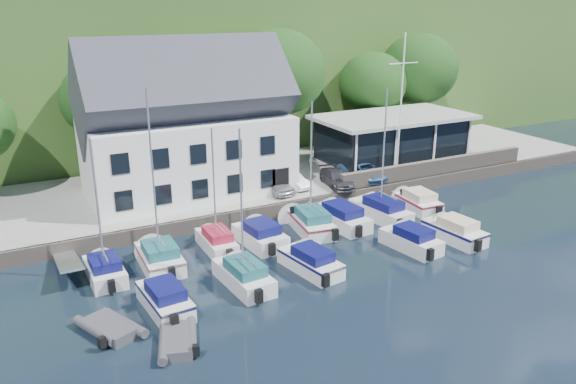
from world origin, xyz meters
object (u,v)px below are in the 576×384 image
boat_r1_2 (214,184)px  car_dgrey (337,178)px  car_blue (363,170)px  boat_r2_4 (454,229)px  boat_r1_0 (97,206)px  boat_r1_3 (260,233)px  dinghy_0 (110,326)px  harbor_building (186,133)px  boat_r1_1 (154,190)px  boat_r1_7 (417,200)px  boat_r2_3 (411,238)px  boat_r2_1 (241,206)px  boat_r1_6 (384,152)px  dinghy_1 (178,339)px  car_white (292,180)px  flagpole (401,108)px  boat_r2_0 (165,296)px  car_silver (274,183)px  boat_r1_4 (311,161)px  boat_r1_5 (340,215)px  boat_r2_2 (310,259)px  club_pavilion (392,139)px

boat_r1_2 → car_dgrey: bearing=22.7°
car_blue → boat_r2_4: 10.73m
boat_r1_0 → boat_r1_3: (9.32, 0.34, -3.46)m
boat_r1_0 → dinghy_0: bearing=-98.9°
harbor_building → boat_r1_1: (-4.82, -9.37, -0.75)m
boat_r1_7 → boat_r2_3: size_ratio=1.01×
boat_r1_1 → boat_r2_1: (3.33, -4.17, -0.11)m
car_blue → boat_r1_2: size_ratio=0.48×
car_blue → boat_r1_6: 6.86m
boat_r2_1 → dinghy_1: 7.31m
car_white → car_blue: car_blue is taller
flagpole → boat_r2_0: 24.26m
flagpole → car_silver: bearing=173.4°
flagpole → car_white: bearing=169.3°
flagpole → boat_r1_4: bearing=-157.3°
boat_r1_5 → dinghy_0: boat_r1_5 is taller
boat_r1_1 → boat_r1_2: 3.77m
boat_r2_0 → boat_r1_5: bearing=17.2°
boat_r2_2 → car_silver: bearing=65.4°
harbor_building → boat_r1_2: (-1.15, -8.62, -1.17)m
flagpole → boat_r1_0: (-23.45, -5.13, -2.33)m
harbor_building → dinghy_1: bearing=-109.7°
car_dgrey → boat_r1_4: size_ratio=0.43×
boat_r2_3 → dinghy_1: boat_r2_3 is taller
boat_r2_2 → dinghy_0: bearing=177.0°
boat_r1_1 → dinghy_1: (-1.38, -7.92, -4.26)m
car_white → boat_r2_2: car_white is taller
boat_r2_4 → boat_r2_0: bearing=173.9°
boat_r1_2 → car_blue: bearing=20.6°
boat_r1_7 → boat_r2_2: (-11.67, -5.01, -0.00)m
club_pavilion → boat_r1_1: boat_r1_1 is taller
car_silver → dinghy_0: 18.29m
boat_r1_3 → boat_r2_0: size_ratio=1.00×
car_dgrey → boat_r2_4: (2.31, -10.16, -0.83)m
boat_r1_3 → boat_r1_7: (12.64, 0.43, -0.03)m
car_white → flagpole: size_ratio=0.31×
boat_r1_6 → boat_r1_7: bearing=-1.6°
boat_r2_0 → boat_r1_2: bearing=44.9°
car_blue → boat_r1_7: bearing=-82.8°
boat_r1_5 → boat_r2_0: boat_r1_5 is taller
car_white → boat_r1_5: (0.41, -6.06, -0.78)m
car_silver → boat_r1_3: (-3.87, -5.97, -0.90)m
harbor_building → boat_r1_3: 10.33m
car_silver → dinghy_0: (-13.96, -11.75, -1.30)m
boat_r1_0 → flagpole: bearing=11.4°
boat_r1_2 → boat_r2_1: size_ratio=0.93×
car_silver → boat_r2_2: car_silver is taller
car_silver → dinghy_1: 18.30m
boat_r2_2 → boat_r2_3: (6.84, -0.22, 0.01)m
boat_r1_1 → boat_r1_6: 15.45m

